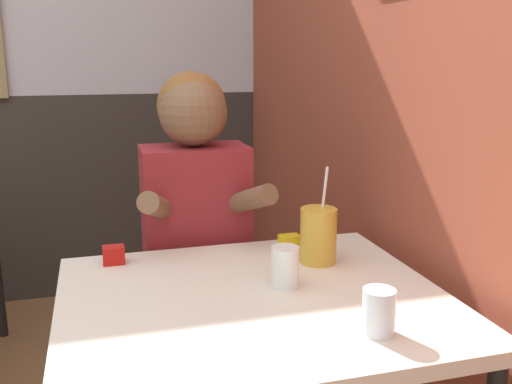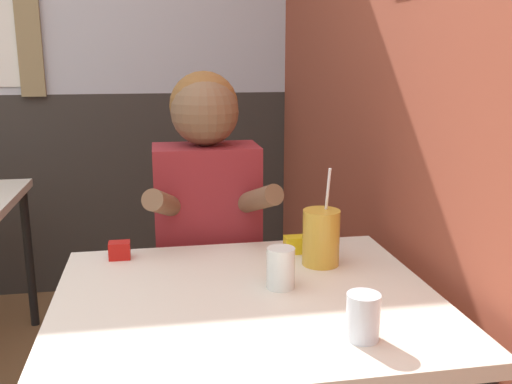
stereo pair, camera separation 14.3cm
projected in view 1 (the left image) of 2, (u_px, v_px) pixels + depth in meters
The scene contains 9 objects.
brick_wall_right at pixel (341, 41), 2.11m from camera, with size 0.08×4.22×2.70m.
back_wall at pixel (28, 43), 2.86m from camera, with size 5.29×0.09×2.70m.
main_table at pixel (254, 322), 1.40m from camera, with size 0.93×0.80×0.73m.
person_seated at pixel (197, 248), 1.89m from camera, with size 0.42×0.41×1.25m.
cocktail_pitcher at pixel (318, 235), 1.59m from camera, with size 0.10×0.10×0.27m.
glass_near_pitcher at pixel (378, 312), 1.18m from camera, with size 0.07×0.07×0.10m.
glass_center at pixel (285, 267), 1.42m from camera, with size 0.07×0.07×0.10m.
condiment_ketchup at pixel (114, 255), 1.59m from camera, with size 0.06×0.04×0.05m.
condiment_mustard at pixel (289, 243), 1.69m from camera, with size 0.06×0.04×0.05m.
Camera 1 is at (0.28, -0.91, 1.30)m, focal length 40.00 mm.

